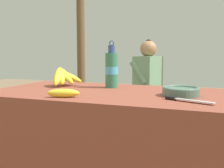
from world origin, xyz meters
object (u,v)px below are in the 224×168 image
at_px(serving_bowl, 181,91).
at_px(banana_bunch_green, 202,99).
at_px(wooden_bench, 157,107).
at_px(loose_banana_front, 63,93).
at_px(seated_vendor, 144,82).
at_px(knife, 182,99).
at_px(banana_bunch_ripe, 64,76).
at_px(water_bottle, 112,69).
at_px(support_post_near, 81,34).

xyz_separation_m(serving_bowl, banana_bunch_green, (0.04, 1.45, -0.27)).
bearing_deg(wooden_bench, loose_banana_front, -94.79).
bearing_deg(seated_vendor, wooden_bench, -158.68).
height_order(serving_bowl, knife, serving_bowl).
bearing_deg(serving_bowl, banana_bunch_ripe, 169.62).
height_order(banana_bunch_ripe, water_bottle, water_bottle).
distance_m(seated_vendor, support_post_near, 1.21).
xyz_separation_m(banana_bunch_ripe, knife, (0.84, -0.32, -0.06)).
bearing_deg(water_bottle, knife, -35.44).
height_order(loose_banana_front, banana_bunch_green, loose_banana_front).
xyz_separation_m(loose_banana_front, knife, (0.60, 0.10, -0.01)).
distance_m(water_bottle, banana_bunch_green, 1.41).
xyz_separation_m(water_bottle, banana_bunch_green, (0.52, 1.26, -0.37)).
bearing_deg(banana_bunch_ripe, wooden_bench, 73.44).
distance_m(serving_bowl, water_bottle, 0.52).
relative_size(water_bottle, loose_banana_front, 1.77).
relative_size(wooden_bench, banana_bunch_green, 6.65).
distance_m(loose_banana_front, support_post_near, 2.38).
distance_m(water_bottle, knife, 0.62).
xyz_separation_m(banana_bunch_ripe, loose_banana_front, (0.24, -0.42, -0.05)).
distance_m(water_bottle, loose_banana_front, 0.48).
bearing_deg(support_post_near, wooden_bench, -19.70).
bearing_deg(water_bottle, wooden_bench, 87.78).
bearing_deg(seated_vendor, banana_bunch_green, -165.82).
xyz_separation_m(seated_vendor, banana_bunch_green, (0.61, 0.02, -0.15)).
distance_m(banana_bunch_ripe, wooden_bench, 1.43).
relative_size(seated_vendor, banana_bunch_green, 4.41).
xyz_separation_m(serving_bowl, wooden_bench, (-0.42, 1.45, -0.40)).
height_order(serving_bowl, seated_vendor, seated_vendor).
bearing_deg(knife, banana_bunch_ripe, 179.41).
bearing_deg(support_post_near, loose_banana_front, -65.24).
xyz_separation_m(knife, wooden_bench, (-0.45, 1.62, -0.38)).
bearing_deg(loose_banana_front, banana_bunch_green, 70.46).
relative_size(wooden_bench, support_post_near, 0.68).
relative_size(water_bottle, support_post_near, 0.13).
bearing_deg(water_bottle, support_post_near, 122.84).
relative_size(water_bottle, wooden_bench, 0.19).
bearing_deg(banana_bunch_green, support_post_near, 165.74).
xyz_separation_m(serving_bowl, water_bottle, (-0.47, 0.19, 0.10)).
relative_size(serving_bowl, knife, 0.83).
bearing_deg(banana_bunch_green, loose_banana_front, -109.54).
bearing_deg(serving_bowl, seated_vendor, 111.58).
xyz_separation_m(banana_bunch_ripe, seated_vendor, (0.25, 1.28, -0.17)).
distance_m(wooden_bench, banana_bunch_green, 0.48).
distance_m(banana_bunch_ripe, knife, 0.90).
xyz_separation_m(serving_bowl, seated_vendor, (-0.57, 1.43, -0.12)).
distance_m(knife, banana_bunch_green, 1.64).
bearing_deg(wooden_bench, water_bottle, -92.22).
bearing_deg(wooden_bench, support_post_near, 160.30).
distance_m(banana_bunch_ripe, seated_vendor, 1.32).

